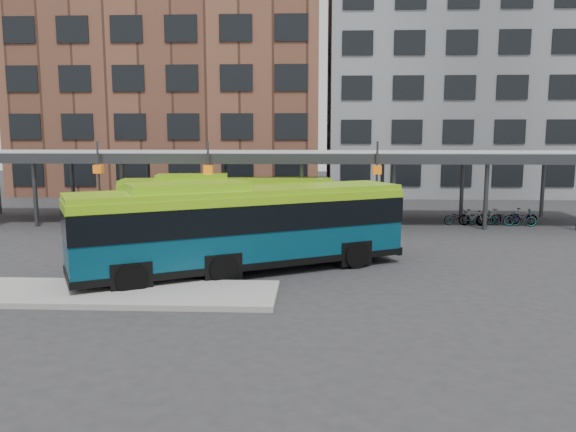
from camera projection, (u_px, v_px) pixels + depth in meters
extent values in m
plane|color=#28282B|center=(242.00, 274.00, 20.82)|extent=(120.00, 120.00, 0.00)
cube|color=gray|center=(60.00, 293.00, 18.09)|extent=(14.00, 3.00, 0.18)
cube|color=#999B9E|center=(269.00, 154.00, 33.10)|extent=(40.00, 6.00, 0.35)
cube|color=#383A3D|center=(264.00, 159.00, 30.15)|extent=(40.00, 0.15, 0.55)
cylinder|color=#383A3D|center=(35.00, 193.00, 31.51)|extent=(0.24, 0.24, 3.80)
cylinder|color=#383A3D|center=(73.00, 185.00, 36.46)|extent=(0.24, 0.24, 3.80)
cylinder|color=#383A3D|center=(123.00, 193.00, 31.29)|extent=(0.24, 0.24, 3.80)
cylinder|color=#383A3D|center=(149.00, 185.00, 36.23)|extent=(0.24, 0.24, 3.80)
cylinder|color=#383A3D|center=(212.00, 194.00, 31.06)|extent=(0.24, 0.24, 3.80)
cylinder|color=#383A3D|center=(226.00, 186.00, 36.00)|extent=(0.24, 0.24, 3.80)
cylinder|color=#383A3D|center=(302.00, 194.00, 30.83)|extent=(0.24, 0.24, 3.80)
cylinder|color=#383A3D|center=(303.00, 186.00, 35.78)|extent=(0.24, 0.24, 3.80)
cylinder|color=#383A3D|center=(393.00, 195.00, 30.61)|extent=(0.24, 0.24, 3.80)
cylinder|color=#383A3D|center=(382.00, 186.00, 35.55)|extent=(0.24, 0.24, 3.80)
cylinder|color=#383A3D|center=(486.00, 195.00, 30.38)|extent=(0.24, 0.24, 3.80)
cylinder|color=#383A3D|center=(462.00, 187.00, 35.33)|extent=(0.24, 0.24, 3.80)
cylinder|color=#383A3D|center=(543.00, 187.00, 35.10)|extent=(0.24, 0.24, 3.80)
cylinder|color=#383A3D|center=(99.00, 186.00, 30.47)|extent=(0.12, 0.12, 4.80)
cube|color=orange|center=(98.00, 169.00, 30.34)|extent=(0.45, 0.45, 0.45)
cylinder|color=#383A3D|center=(209.00, 186.00, 30.20)|extent=(0.12, 0.12, 4.80)
cube|color=orange|center=(208.00, 169.00, 30.07)|extent=(0.45, 0.45, 0.45)
cylinder|color=#383A3D|center=(377.00, 187.00, 29.79)|extent=(0.12, 0.12, 4.80)
cube|color=orange|center=(377.00, 170.00, 29.66)|extent=(0.45, 0.45, 0.45)
cube|color=brown|center=(176.00, 70.00, 51.33)|extent=(26.00, 14.00, 22.00)
cube|color=slate|center=(463.00, 80.00, 50.30)|extent=(24.00, 14.00, 20.00)
cube|color=#07394D|center=(244.00, 229.00, 20.95)|extent=(12.25, 8.14, 2.60)
cube|color=black|center=(244.00, 215.00, 20.88)|extent=(12.32, 8.22, 0.99)
cube|color=#7CB812|center=(243.00, 191.00, 20.75)|extent=(12.20, 8.05, 0.21)
cube|color=#7CB812|center=(188.00, 188.00, 19.84)|extent=(4.55, 3.60, 0.36)
cube|color=black|center=(244.00, 259.00, 21.12)|extent=(12.33, 8.22, 0.25)
cylinder|color=black|center=(356.00, 255.00, 21.74)|extent=(1.07, 0.76, 1.04)
cylinder|color=black|center=(324.00, 244.00, 24.01)|extent=(1.07, 0.76, 1.04)
cylinder|color=black|center=(223.00, 269.00, 19.45)|extent=(1.07, 0.76, 1.04)
cylinder|color=black|center=(202.00, 255.00, 21.72)|extent=(1.07, 0.76, 1.04)
cylinder|color=black|center=(132.00, 279.00, 18.13)|extent=(1.07, 0.76, 1.04)
cylinder|color=black|center=(119.00, 263.00, 20.40)|extent=(1.07, 0.76, 1.04)
cube|color=#07394D|center=(228.00, 204.00, 30.04)|extent=(11.32, 3.97, 2.31)
cube|color=black|center=(228.00, 195.00, 29.98)|extent=(11.38, 4.03, 0.88)
cube|color=#7CB812|center=(227.00, 180.00, 29.86)|extent=(11.31, 3.87, 0.19)
cube|color=#7CB812|center=(192.00, 177.00, 29.64)|extent=(3.91, 2.21, 0.32)
cube|color=black|center=(228.00, 223.00, 30.19)|extent=(11.39, 4.03, 0.22)
cylinder|color=black|center=(299.00, 225.00, 29.47)|extent=(0.96, 0.41, 0.93)
cylinder|color=black|center=(294.00, 218.00, 31.69)|extent=(0.96, 0.41, 0.93)
cylinder|color=black|center=(206.00, 226.00, 28.96)|extent=(0.96, 0.41, 0.93)
cylinder|color=black|center=(208.00, 220.00, 31.18)|extent=(0.96, 0.41, 0.93)
cylinder|color=black|center=(152.00, 227.00, 28.67)|extent=(0.96, 0.41, 0.93)
cylinder|color=black|center=(157.00, 220.00, 30.89)|extent=(0.96, 0.41, 0.93)
imported|color=slate|center=(458.00, 217.00, 32.28)|extent=(1.72, 0.87, 0.86)
imported|color=slate|center=(473.00, 218.00, 31.88)|extent=(1.62, 0.83, 0.94)
imported|color=slate|center=(481.00, 217.00, 32.36)|extent=(1.63, 0.63, 0.84)
imported|color=slate|center=(489.00, 217.00, 32.22)|extent=(1.67, 0.88, 0.96)
imported|color=slate|center=(506.00, 218.00, 32.01)|extent=(1.71, 1.02, 0.85)
imported|color=slate|center=(523.00, 217.00, 32.25)|extent=(1.64, 0.64, 0.96)
imported|color=slate|center=(520.00, 218.00, 31.71)|extent=(1.88, 0.85, 0.95)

